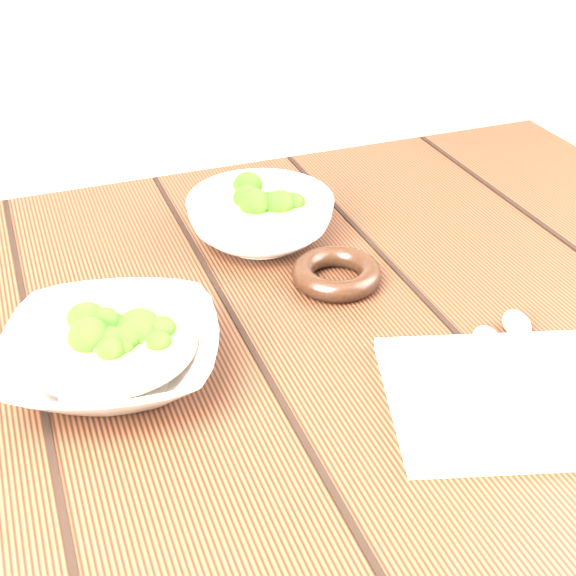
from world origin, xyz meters
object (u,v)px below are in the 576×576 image
Objects in this scene: trivet at (336,274)px; soup_bowl_back at (260,218)px; soup_bowl_front at (112,353)px; table at (264,420)px; napkin at (509,397)px.

soup_bowl_back is at bearing 110.19° from trivet.
table is at bearing 7.73° from soup_bowl_front.
soup_bowl_back is at bearing 43.16° from soup_bowl_front.
napkin reaches higher than table.
table is 5.93× the size of soup_bowl_back.
soup_bowl_front is 0.36m from napkin.
table is 12.13× the size of trivet.
napkin is (0.32, -0.16, -0.02)m from soup_bowl_front.
soup_bowl_back is (0.21, 0.20, 0.00)m from soup_bowl_front.
soup_bowl_front is 1.19× the size of soup_bowl_back.
soup_bowl_front is 1.13× the size of napkin.
soup_bowl_back is at bearing 71.38° from table.
napkin is at bearing -73.21° from soup_bowl_back.
soup_bowl_back is (0.06, 0.18, 0.15)m from table.
table is at bearing -108.62° from soup_bowl_back.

